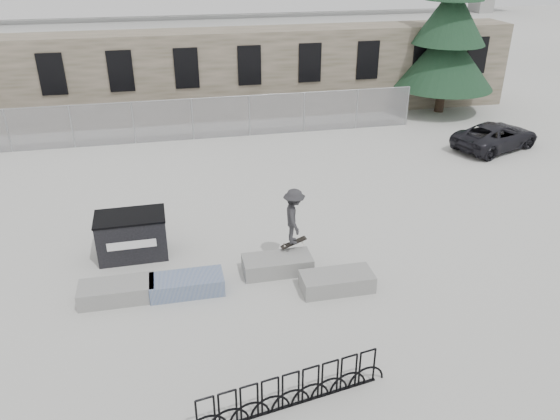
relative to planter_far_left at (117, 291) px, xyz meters
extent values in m
plane|color=beige|center=(2.93, 0.21, -0.27)|extent=(120.00, 120.00, 0.00)
cube|color=brown|center=(2.93, 16.46, 1.98)|extent=(36.00, 2.50, 4.50)
cube|color=black|center=(-3.47, 15.19, 2.63)|extent=(1.20, 0.12, 2.00)
cube|color=black|center=(-0.27, 15.19, 2.63)|extent=(1.20, 0.12, 2.00)
cube|color=black|center=(2.93, 15.19, 2.63)|extent=(1.20, 0.12, 2.00)
cube|color=black|center=(6.13, 15.19, 2.63)|extent=(1.20, 0.12, 2.00)
cube|color=black|center=(9.33, 15.19, 2.63)|extent=(1.20, 0.12, 2.00)
cube|color=black|center=(12.53, 15.19, 2.63)|extent=(1.20, 0.12, 2.00)
cube|color=black|center=(15.73, 15.19, 2.63)|extent=(1.20, 0.12, 2.00)
cube|color=black|center=(18.93, 15.19, 2.63)|extent=(1.20, 0.12, 2.00)
cylinder|color=gray|center=(-5.32, 12.71, 0.73)|extent=(0.06, 0.06, 2.00)
cylinder|color=gray|center=(-2.57, 12.71, 0.73)|extent=(0.06, 0.06, 2.00)
cylinder|color=gray|center=(0.18, 12.71, 0.73)|extent=(0.06, 0.06, 2.00)
cylinder|color=gray|center=(2.93, 12.71, 0.73)|extent=(0.06, 0.06, 2.00)
cylinder|color=gray|center=(5.68, 12.71, 0.73)|extent=(0.06, 0.06, 2.00)
cylinder|color=gray|center=(8.43, 12.71, 0.73)|extent=(0.06, 0.06, 2.00)
cylinder|color=gray|center=(11.18, 12.71, 0.73)|extent=(0.06, 0.06, 2.00)
cylinder|color=gray|center=(13.93, 12.71, 0.73)|extent=(0.06, 0.06, 2.00)
cube|color=#99999E|center=(2.93, 12.71, 0.73)|extent=(22.00, 0.02, 2.00)
cylinder|color=gray|center=(2.93, 12.71, 1.73)|extent=(22.00, 0.04, 0.04)
cube|color=gray|center=(0.00, 0.00, -0.02)|extent=(2.00, 0.90, 0.49)
cube|color=#2D471E|center=(0.00, 0.00, 0.16)|extent=(1.76, 0.66, 0.10)
cube|color=navy|center=(1.87, -0.05, -0.02)|extent=(2.00, 0.90, 0.49)
cube|color=#2D471E|center=(1.87, -0.05, 0.16)|extent=(1.76, 0.66, 0.10)
cube|color=gray|center=(4.51, 0.42, -0.02)|extent=(2.00, 0.90, 0.49)
cube|color=#2D471E|center=(4.51, 0.42, 0.16)|extent=(1.76, 0.66, 0.10)
cube|color=gray|center=(5.95, -0.78, -0.02)|extent=(2.00, 0.90, 0.49)
cube|color=#2D471E|center=(5.95, -0.78, 0.16)|extent=(1.76, 0.66, 0.10)
cube|color=black|center=(0.38, 2.27, 0.39)|extent=(2.05, 1.25, 1.32)
cube|color=black|center=(0.38, 2.27, 1.07)|extent=(2.10, 1.31, 0.06)
cube|color=white|center=(0.39, 1.64, 0.44)|extent=(1.42, 0.05, 0.25)
cube|color=black|center=(3.73, -4.66, -0.25)|extent=(4.00, 0.76, 0.04)
torus|color=black|center=(1.96, -4.97, 0.18)|extent=(0.89, 0.20, 0.89)
torus|color=black|center=(2.40, -4.89, 0.18)|extent=(0.89, 0.20, 0.89)
torus|color=black|center=(2.85, -4.82, 0.18)|extent=(0.89, 0.20, 0.89)
torus|color=black|center=(3.29, -4.74, 0.18)|extent=(0.89, 0.20, 0.89)
torus|color=black|center=(3.73, -4.66, 0.18)|extent=(0.89, 0.20, 0.89)
torus|color=black|center=(4.18, -4.58, 0.18)|extent=(0.89, 0.20, 0.89)
torus|color=black|center=(4.62, -4.51, 0.18)|extent=(0.89, 0.20, 0.89)
torus|color=black|center=(5.06, -4.43, 0.18)|extent=(0.89, 0.20, 0.89)
torus|color=black|center=(5.51, -4.35, 0.18)|extent=(0.89, 0.20, 0.89)
cylinder|color=#38281E|center=(16.75, 14.60, 0.88)|extent=(0.50, 0.50, 2.29)
cone|color=black|center=(16.75, 14.60, 2.73)|extent=(5.34, 5.34, 3.20)
cone|color=black|center=(16.75, 14.60, 4.93)|extent=(3.85, 3.85, 3.00)
imported|color=black|center=(16.47, 8.52, 0.34)|extent=(4.82, 3.46, 1.22)
imported|color=#2A292C|center=(5.09, 0.82, 1.30)|extent=(0.74, 1.15, 1.70)
cube|color=black|center=(5.09, 0.82, 0.42)|extent=(0.80, 0.31, 0.24)
cylinder|color=beige|center=(4.81, 0.75, 0.37)|extent=(0.06, 0.03, 0.06)
cylinder|color=beige|center=(4.81, 0.89, 0.37)|extent=(0.06, 0.03, 0.06)
cylinder|color=beige|center=(5.37, 0.75, 0.37)|extent=(0.06, 0.03, 0.06)
cylinder|color=beige|center=(5.37, 0.89, 0.37)|extent=(0.06, 0.03, 0.06)
camera|label=1|loc=(1.78, -12.80, 8.55)|focal=35.00mm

